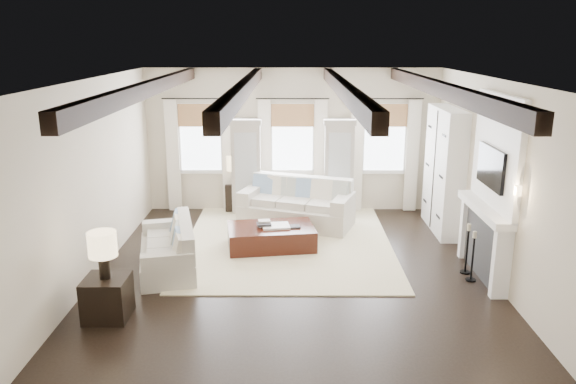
{
  "coord_description": "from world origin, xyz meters",
  "views": [
    {
      "loc": [
        -0.05,
        -8.65,
        3.82
      ],
      "look_at": [
        -0.09,
        1.05,
        1.15
      ],
      "focal_mm": 35.0,
      "sensor_mm": 36.0,
      "label": 1
    }
  ],
  "objects_px": {
    "sofa_left": "(171,250)",
    "side_table_back": "(235,197)",
    "ottoman": "(271,237)",
    "side_table_front": "(107,298)",
    "sofa_back": "(297,206)"
  },
  "relations": [
    {
      "from": "sofa_left",
      "to": "ottoman",
      "type": "distance_m",
      "value": 1.96
    },
    {
      "from": "sofa_back",
      "to": "side_table_front",
      "type": "bearing_deg",
      "value": -123.36
    },
    {
      "from": "side_table_front",
      "to": "sofa_back",
      "type": "bearing_deg",
      "value": 56.64
    },
    {
      "from": "ottoman",
      "to": "side_table_back",
      "type": "xyz_separation_m",
      "value": [
        -0.89,
        2.38,
        0.11
      ]
    },
    {
      "from": "sofa_back",
      "to": "ottoman",
      "type": "distance_m",
      "value": 1.48
    },
    {
      "from": "sofa_back",
      "to": "sofa_left",
      "type": "distance_m",
      "value": 3.23
    },
    {
      "from": "sofa_left",
      "to": "side_table_back",
      "type": "relative_size",
      "value": 3.25
    },
    {
      "from": "sofa_back",
      "to": "side_table_front",
      "type": "distance_m",
      "value": 4.94
    },
    {
      "from": "sofa_left",
      "to": "sofa_back",
      "type": "bearing_deg",
      "value": 47.37
    },
    {
      "from": "sofa_back",
      "to": "side_table_back",
      "type": "height_order",
      "value": "sofa_back"
    },
    {
      "from": "ottoman",
      "to": "side_table_front",
      "type": "relative_size",
      "value": 2.66
    },
    {
      "from": "ottoman",
      "to": "side_table_front",
      "type": "xyz_separation_m",
      "value": [
        -2.21,
        -2.75,
        0.09
      ]
    },
    {
      "from": "sofa_left",
      "to": "ottoman",
      "type": "xyz_separation_m",
      "value": [
        1.68,
        1.0,
        -0.12
      ]
    },
    {
      "from": "side_table_front",
      "to": "side_table_back",
      "type": "height_order",
      "value": "side_table_back"
    },
    {
      "from": "sofa_left",
      "to": "side_table_back",
      "type": "distance_m",
      "value": 3.47
    }
  ]
}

